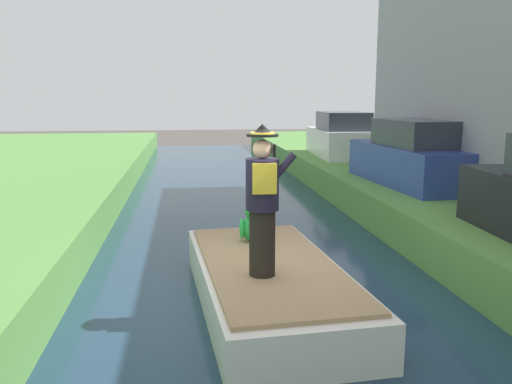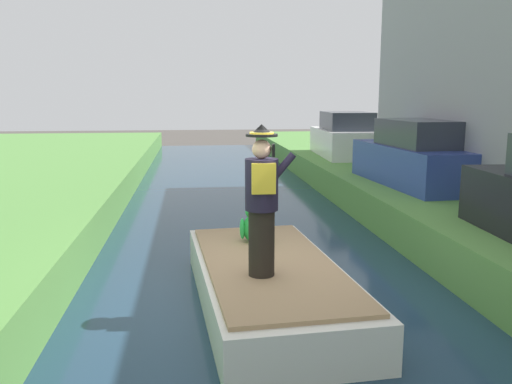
# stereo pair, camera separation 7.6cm
# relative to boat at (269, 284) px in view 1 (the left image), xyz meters

# --- Properties ---
(ground_plane) EXTENTS (80.00, 80.00, 0.00)m
(ground_plane) POSITION_rel_boat_xyz_m (0.00, -0.04, -0.40)
(ground_plane) COLOR #4C4742
(canal_water) EXTENTS (5.37, 48.00, 0.10)m
(canal_water) POSITION_rel_boat_xyz_m (0.00, -0.04, -0.35)
(canal_water) COLOR #1E384C
(canal_water) RESTS_ON ground
(boat) EXTENTS (2.10, 4.32, 0.61)m
(boat) POSITION_rel_boat_xyz_m (0.00, 0.00, 0.00)
(boat) COLOR silver
(boat) RESTS_ON canal_water
(person_pirate) EXTENTS (0.61, 0.42, 1.85)m
(person_pirate) POSITION_rel_boat_xyz_m (-0.17, -0.51, 1.23)
(person_pirate) COLOR black
(person_pirate) RESTS_ON boat
(parrot_plush) EXTENTS (0.36, 0.34, 0.57)m
(parrot_plush) POSITION_rel_boat_xyz_m (-0.12, 1.04, 0.55)
(parrot_plush) COLOR green
(parrot_plush) RESTS_ON boat
(parked_car_blue) EXTENTS (1.95, 4.10, 1.50)m
(parked_car_blue) POSITION_rel_boat_xyz_m (4.22, 5.00, 1.08)
(parked_car_blue) COLOR #2D4293
(parked_car_blue) RESTS_ON grass_bank_far
(parked_car_white) EXTENTS (1.89, 4.08, 1.50)m
(parked_car_white) POSITION_rel_boat_xyz_m (4.22, 11.09, 1.08)
(parked_car_white) COLOR white
(parked_car_white) RESTS_ON grass_bank_far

